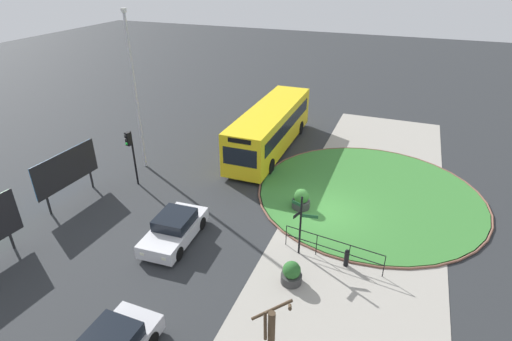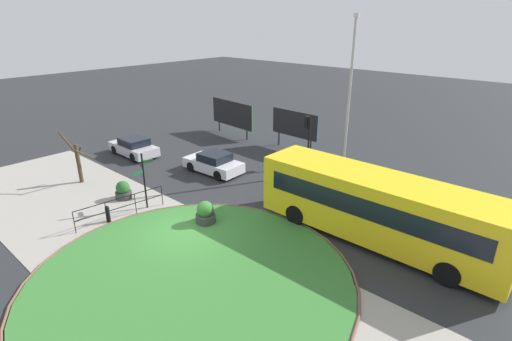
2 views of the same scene
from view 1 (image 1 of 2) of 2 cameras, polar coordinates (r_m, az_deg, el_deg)
ground at (r=21.69m, az=9.50°, el=-6.00°), size 120.00×120.00×0.00m
sidewalk_paving at (r=21.49m, az=14.97°, el=-6.97°), size 32.00×7.82×0.02m
grass_island at (r=23.88m, az=15.73°, el=-3.20°), size 12.40×12.40×0.10m
grass_kerb_ring at (r=23.87m, az=15.73°, el=-3.19°), size 12.71×12.71×0.11m
signpost_directional at (r=17.81m, az=6.38°, el=-7.29°), size 0.77×1.22×3.03m
bollard_foreground at (r=18.25m, az=12.71°, el=-11.96°), size 0.21×0.21×0.88m
railing_grass_edge at (r=18.25m, az=10.84°, el=-10.61°), size 0.62×4.49×1.12m
bus_yellow at (r=27.96m, az=2.08°, el=6.13°), size 10.94×2.71×3.03m
car_far_lane at (r=19.59m, az=-11.47°, el=-8.11°), size 4.02×2.01×1.32m
traffic_light_near at (r=23.96m, az=-17.39°, el=3.24°), size 0.49×0.31×3.38m
lamppost_tall at (r=25.34m, az=-16.80°, el=10.96°), size 0.32×0.32×9.60m
billboard_right at (r=23.88m, az=-25.34°, el=0.16°), size 4.17×0.31×2.93m
planter_near_signpost at (r=17.10m, az=5.05°, el=-14.37°), size 0.88×0.88×1.03m
planter_kerbside at (r=21.60m, az=6.41°, el=-4.22°), size 0.96×0.96×1.19m
street_tree_bare at (r=13.67m, az=2.36°, el=-22.13°), size 1.30×1.57×3.25m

